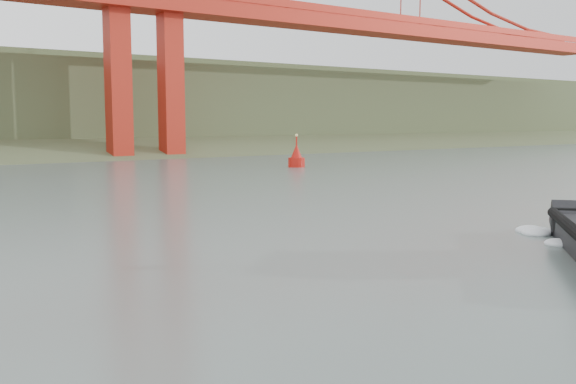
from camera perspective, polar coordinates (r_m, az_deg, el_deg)
name	(u,v)px	position (r m, az deg, el deg)	size (l,w,h in m)	color
ground	(421,300)	(20.35, 11.73, -9.39)	(400.00, 400.00, 0.00)	#4B5954
nav_buoy	(296,158)	(75.45, 0.76, 3.06)	(1.98, 1.98, 4.12)	#B9140C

